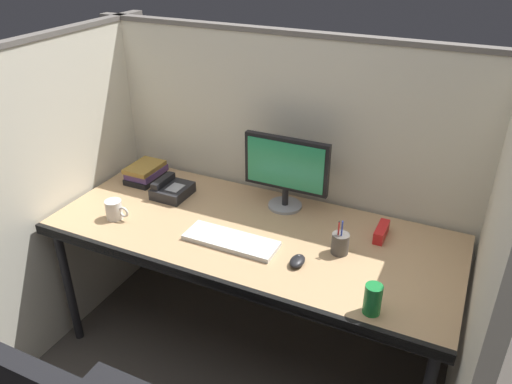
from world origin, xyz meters
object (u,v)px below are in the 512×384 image
at_px(monitor_center, 286,168).
at_px(desk_phone, 172,190).
at_px(coffee_mug, 115,210).
at_px(pen_cup, 340,243).
at_px(computer_mouse, 297,261).
at_px(soda_can, 373,299).
at_px(red_stapler, 381,232).
at_px(keyboard_main, 231,241).
at_px(desk, 250,241).
at_px(book_stack, 146,173).

distance_m(monitor_center, desk_phone, 0.63).
bearing_deg(coffee_mug, monitor_center, 32.90).
bearing_deg(pen_cup, desk_phone, 172.62).
xyz_separation_m(computer_mouse, soda_can, (0.35, -0.16, 0.04)).
bearing_deg(monitor_center, coffee_mug, -147.10).
bearing_deg(monitor_center, red_stapler, -7.51).
xyz_separation_m(keyboard_main, red_stapler, (0.60, 0.33, 0.02)).
relative_size(pen_cup, desk_phone, 0.89).
relative_size(computer_mouse, soda_can, 0.79).
relative_size(coffee_mug, red_stapler, 0.84).
bearing_deg(desk_phone, soda_can, -20.52).
bearing_deg(red_stapler, desk, -158.80).
bearing_deg(computer_mouse, monitor_center, 118.65).
xyz_separation_m(book_stack, soda_can, (1.40, -0.53, 0.02)).
distance_m(monitor_center, pen_cup, 0.48).
distance_m(desk, pen_cup, 0.43).
distance_m(pen_cup, red_stapler, 0.24).
distance_m(desk, keyboard_main, 0.14).
height_order(monitor_center, soda_can, monitor_center).
distance_m(desk, computer_mouse, 0.33).
distance_m(keyboard_main, coffee_mug, 0.61).
bearing_deg(desk, desk_phone, 165.15).
height_order(book_stack, red_stapler, book_stack).
bearing_deg(coffee_mug, red_stapler, 17.86).
bearing_deg(soda_can, computer_mouse, 156.11).
relative_size(monitor_center, red_stapler, 2.87).
relative_size(computer_mouse, coffee_mug, 0.76).
xyz_separation_m(coffee_mug, book_stack, (-0.11, 0.40, -0.00)).
bearing_deg(soda_can, desk_phone, 159.48).
bearing_deg(book_stack, computer_mouse, -19.51).
distance_m(computer_mouse, desk_phone, 0.86).
xyz_separation_m(soda_can, red_stapler, (-0.08, 0.51, -0.03)).
distance_m(computer_mouse, pen_cup, 0.21).
bearing_deg(coffee_mug, soda_can, -5.60).
xyz_separation_m(desk, soda_can, (0.64, -0.30, 0.11)).
height_order(book_stack, soda_can, soda_can).
bearing_deg(keyboard_main, book_stack, 154.21).
bearing_deg(computer_mouse, coffee_mug, -178.16).
relative_size(monitor_center, pen_cup, 2.56).
height_order(keyboard_main, computer_mouse, computer_mouse).
distance_m(book_stack, red_stapler, 1.32).
xyz_separation_m(computer_mouse, desk_phone, (-0.82, 0.28, 0.02)).
distance_m(monitor_center, book_stack, 0.83).
bearing_deg(soda_can, book_stack, 159.36).
xyz_separation_m(book_stack, red_stapler, (1.32, -0.01, -0.02)).
relative_size(monitor_center, coffee_mug, 3.41).
bearing_deg(coffee_mug, keyboard_main, 5.03).
height_order(computer_mouse, desk_phone, desk_phone).
bearing_deg(desk_phone, coffee_mug, -110.84).
bearing_deg(red_stapler, monitor_center, 172.49).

